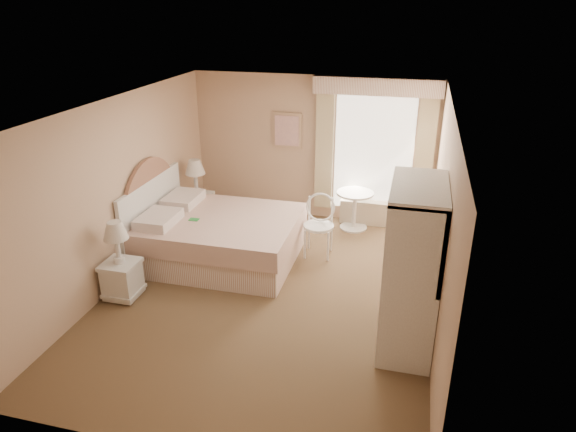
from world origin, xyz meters
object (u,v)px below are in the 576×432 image
(round_table, at_px, (355,204))
(armoire, at_px, (411,281))
(nightstand_near, at_px, (121,270))
(bed, at_px, (211,235))
(cafe_chair, at_px, (319,220))
(nightstand_far, at_px, (197,201))

(round_table, relative_size, armoire, 0.34)
(round_table, bearing_deg, nightstand_near, -132.04)
(bed, relative_size, armoire, 1.21)
(cafe_chair, xyz_separation_m, armoire, (1.40, -1.94, 0.24))
(bed, height_order, nightstand_near, bed)
(nightstand_far, relative_size, round_table, 1.74)
(bed, distance_m, round_table, 2.53)
(bed, distance_m, nightstand_far, 1.37)
(round_table, bearing_deg, bed, -139.62)
(nightstand_near, xyz_separation_m, cafe_chair, (2.25, 1.89, 0.15))
(bed, bearing_deg, armoire, -24.85)
(nightstand_near, relative_size, cafe_chair, 1.12)
(armoire, bearing_deg, nightstand_near, 179.27)
(round_table, distance_m, cafe_chair, 1.14)
(nightstand_near, relative_size, nightstand_far, 0.93)
(nightstand_far, bearing_deg, cafe_chair, -14.30)
(bed, distance_m, armoire, 3.25)
(bed, xyz_separation_m, nightstand_near, (-0.73, -1.31, 0.02))
(nightstand_near, relative_size, armoire, 0.56)
(nightstand_near, bearing_deg, armoire, -0.73)
(cafe_chair, bearing_deg, armoire, -56.35)
(cafe_chair, relative_size, armoire, 0.50)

